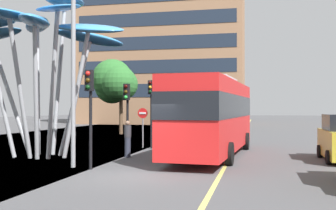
% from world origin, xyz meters
% --- Properties ---
extents(ground, '(120.00, 240.00, 0.10)m').
position_xyz_m(ground, '(-0.63, 0.00, -0.05)').
color(ground, '#4C4C4F').
extents(red_bus, '(3.35, 11.65, 3.85)m').
position_xyz_m(red_bus, '(2.04, 6.38, 2.10)').
color(red_bus, red).
rests_on(red_bus, ground).
extents(leaf_sculpture, '(9.36, 7.84, 8.41)m').
position_xyz_m(leaf_sculpture, '(-5.96, 4.29, 5.99)').
color(leaf_sculpture, '#9EA0A5').
rests_on(leaf_sculpture, ground).
extents(traffic_light_kerb_near, '(0.28, 0.42, 3.80)m').
position_xyz_m(traffic_light_kerb_near, '(-2.09, 0.85, 2.75)').
color(traffic_light_kerb_near, black).
rests_on(traffic_light_kerb_near, ground).
extents(traffic_light_kerb_far, '(0.28, 0.42, 3.53)m').
position_xyz_m(traffic_light_kerb_far, '(-2.06, 5.31, 2.57)').
color(traffic_light_kerb_far, black).
rests_on(traffic_light_kerb_far, ground).
extents(traffic_light_island_mid, '(0.28, 0.42, 3.95)m').
position_xyz_m(traffic_light_island_mid, '(-1.88, 9.22, 2.85)').
color(traffic_light_island_mid, black).
rests_on(traffic_light_island_mid, ground).
extents(traffic_light_opposite, '(0.28, 0.42, 3.88)m').
position_xyz_m(traffic_light_opposite, '(-2.44, 13.69, 2.80)').
color(traffic_light_opposite, black).
rests_on(traffic_light_opposite, ground).
extents(street_lamp, '(1.71, 0.44, 7.22)m').
position_xyz_m(street_lamp, '(-2.59, 1.30, 4.64)').
color(street_lamp, gray).
rests_on(street_lamp, ground).
extents(tree_pavement_near, '(4.35, 4.14, 6.77)m').
position_xyz_m(tree_pavement_near, '(-8.26, 20.99, 4.62)').
color(tree_pavement_near, brown).
rests_on(tree_pavement_near, ground).
extents(pedestrian, '(0.34, 0.34, 1.75)m').
position_xyz_m(pedestrian, '(-1.92, 5.00, 0.88)').
color(pedestrian, '#2D3342').
rests_on(pedestrian, ground).
extents(no_entry_sign, '(0.60, 0.12, 2.35)m').
position_xyz_m(no_entry_sign, '(-2.47, 9.60, 1.57)').
color(no_entry_sign, gray).
rests_on(no_entry_sign, ground).
extents(backdrop_building, '(24.02, 10.22, 23.18)m').
position_xyz_m(backdrop_building, '(-9.78, 46.42, 11.60)').
color(backdrop_building, '#936B4C').
rests_on(backdrop_building, ground).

